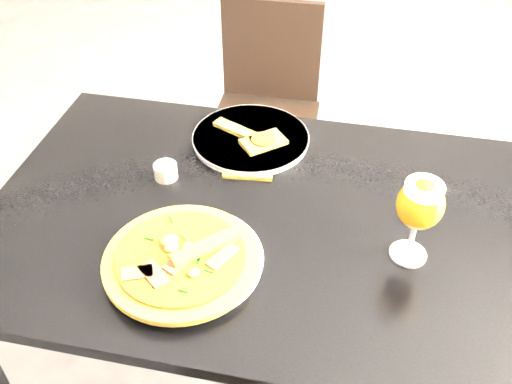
# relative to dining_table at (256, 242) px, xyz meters

# --- Properties ---
(ground) EXTENTS (6.00, 6.00, 0.00)m
(ground) POSITION_rel_dining_table_xyz_m (-0.21, 0.32, -0.66)
(ground) COLOR #4A4B4D
(ground) RESTS_ON ground
(dining_table) EXTENTS (1.26, 0.89, 0.75)m
(dining_table) POSITION_rel_dining_table_xyz_m (0.00, 0.00, 0.00)
(dining_table) COLOR black
(dining_table) RESTS_ON ground
(chair_far) EXTENTS (0.40, 0.40, 0.83)m
(chair_far) POSITION_rel_dining_table_xyz_m (-0.08, 0.89, -0.20)
(chair_far) COLOR black
(chair_far) RESTS_ON ground
(plate_main) EXTENTS (0.36, 0.36, 0.02)m
(plate_main) POSITION_rel_dining_table_xyz_m (-0.11, -0.16, 0.10)
(plate_main) COLOR silver
(plate_main) RESTS_ON dining_table
(pizza) EXTENTS (0.31, 0.31, 0.03)m
(pizza) POSITION_rel_dining_table_xyz_m (-0.13, -0.17, 0.12)
(pizza) COLOR olive
(pizza) RESTS_ON plate_main
(plate_second) EXTENTS (0.37, 0.37, 0.02)m
(plate_second) POSITION_rel_dining_table_xyz_m (-0.05, 0.27, 0.10)
(plate_second) COLOR silver
(plate_second) RESTS_ON dining_table
(crust_scraps) EXTENTS (0.20, 0.15, 0.02)m
(crust_scraps) POSITION_rel_dining_table_xyz_m (-0.04, 0.26, 0.11)
(crust_scraps) COLOR olive
(crust_scraps) RESTS_ON plate_second
(loose_crust) EXTENTS (0.12, 0.03, 0.01)m
(loose_crust) POSITION_rel_dining_table_xyz_m (-0.04, 0.13, 0.09)
(loose_crust) COLOR olive
(loose_crust) RESTS_ON dining_table
(sauce_cup) EXTENTS (0.06, 0.06, 0.04)m
(sauce_cup) POSITION_rel_dining_table_xyz_m (-0.23, 0.10, 0.11)
(sauce_cup) COLOR #B5B3A3
(sauce_cup) RESTS_ON dining_table
(beer_glass) EXTENTS (0.09, 0.09, 0.19)m
(beer_glass) POSITION_rel_dining_table_xyz_m (0.32, -0.08, 0.23)
(beer_glass) COLOR #B6BCC0
(beer_glass) RESTS_ON dining_table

